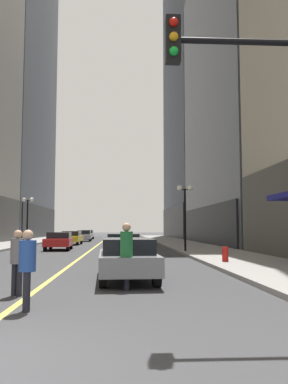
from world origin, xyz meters
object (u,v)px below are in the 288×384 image
at_px(pedestrian_in_green_parka, 126,250).
at_px(street_lamp_right_mid, 185,203).
at_px(car_yellow, 72,237).
at_px(street_lamp_left_far, 28,210).
at_px(car_green, 123,244).
at_px(fire_hydrant_right, 225,256).
at_px(pedestrian_in_grey_suit, 17,258).
at_px(car_red, 59,240).
at_px(traffic_light_near_right, 286,117).
at_px(pedestrian_in_blue_hoodie, 27,264).
at_px(car_silver, 84,235).
at_px(car_grey, 127,257).
at_px(car_white, 88,234).

relative_size(pedestrian_in_green_parka, street_lamp_right_mid, 0.40).
relative_size(car_yellow, street_lamp_left_far, 1.03).
relative_size(car_green, fire_hydrant_right, 6.00).
distance_m(pedestrian_in_grey_suit, fire_hydrant_right, 10.67).
bearing_deg(car_red, street_lamp_left_far, 118.94).
height_order(pedestrian_in_green_parka, pedestrian_in_grey_suit, pedestrian_in_green_parka).
bearing_deg(car_red, pedestrian_in_grey_suit, -84.21).
bearing_deg(street_lamp_right_mid, pedestrian_in_grey_suit, -112.69).
xyz_separation_m(car_red, pedestrian_in_green_parka, (4.76, -19.61, 0.33)).
height_order(car_green, traffic_light_near_right, traffic_light_near_right).
bearing_deg(street_lamp_left_far, pedestrian_in_grey_suit, -77.59).
relative_size(pedestrian_in_blue_hoodie, fire_hydrant_right, 2.02).
relative_size(car_green, car_yellow, 1.05).
xyz_separation_m(car_silver, pedestrian_in_grey_suit, (2.01, -40.30, 0.21)).
xyz_separation_m(car_grey, car_white, (-5.06, 46.53, -0.00)).
distance_m(pedestrian_in_grey_suit, street_lamp_right_mid, 17.52).
bearing_deg(traffic_light_near_right, car_yellow, 103.59).
bearing_deg(car_grey, pedestrian_in_green_parka, -91.20).
height_order(car_green, car_red, same).
bearing_deg(car_yellow, car_green, -73.85).
bearing_deg(car_silver, pedestrian_in_blue_hoodie, -86.37).
bearing_deg(fire_hydrant_right, car_grey, -131.60).
relative_size(traffic_light_near_right, street_lamp_left_far, 1.28).
relative_size(car_yellow, car_silver, 0.96).
bearing_deg(street_lamp_right_mid, car_white, 105.17).
distance_m(car_white, traffic_light_near_right, 52.89).
bearing_deg(car_green, fire_hydrant_right, -48.30).
bearing_deg(pedestrian_in_grey_suit, fire_hydrant_right, 47.48).
bearing_deg(pedestrian_in_green_parka, traffic_light_near_right, -51.15).
bearing_deg(car_red, car_green, -57.72).
bearing_deg(pedestrian_in_green_parka, street_lamp_right_mid, 75.21).
distance_m(car_white, pedestrian_in_grey_suit, 49.39).
distance_m(pedestrian_in_blue_hoodie, pedestrian_in_grey_suit, 1.98).
distance_m(car_green, fire_hydrant_right, 6.85).
bearing_deg(pedestrian_in_green_parka, fire_hydrant_right, 57.29).
height_order(car_grey, pedestrian_in_grey_suit, pedestrian_in_grey_suit).
bearing_deg(street_lamp_right_mid, fire_hydrant_right, -86.50).
bearing_deg(pedestrian_in_grey_suit, traffic_light_near_right, -26.85).
distance_m(car_silver, street_lamp_right_mid, 25.92).
xyz_separation_m(car_silver, car_white, (-0.32, 9.04, -0.00)).
xyz_separation_m(car_yellow, car_white, (-0.02, 19.24, -0.00)).
distance_m(pedestrian_in_blue_hoodie, pedestrian_in_green_parka, 3.37).
bearing_deg(pedestrian_in_grey_suit, pedestrian_in_green_parka, 17.02).
bearing_deg(pedestrian_in_blue_hoodie, traffic_light_near_right, -11.24).
height_order(car_grey, street_lamp_left_far, street_lamp_left_far).
distance_m(car_red, street_lamp_right_mid, 10.14).
bearing_deg(car_green, car_red, 122.28).
xyz_separation_m(car_green, pedestrian_in_green_parka, (0.03, -12.14, 0.33)).
relative_size(car_silver, street_lamp_left_far, 1.08).
relative_size(car_grey, car_yellow, 1.06).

